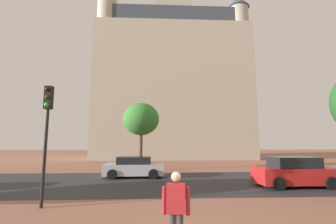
{
  "coord_description": "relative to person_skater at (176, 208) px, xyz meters",
  "views": [
    {
      "loc": [
        -0.87,
        -4.35,
        2.38
      ],
      "look_at": [
        -0.13,
        11.07,
        4.41
      ],
      "focal_mm": 24.55,
      "sensor_mm": 36.0,
      "label": 1
    }
  ],
  "objects": [
    {
      "name": "landmark_building",
      "position": [
        1.97,
        30.56,
        11.71
      ],
      "size": [
        22.85,
        11.37,
        41.84
      ],
      "color": "#B2A893",
      "rests_on": "ground_plane"
    },
    {
      "name": "street_asphalt_strip",
      "position": [
        0.44,
        9.15,
        -0.96
      ],
      "size": [
        120.0,
        8.48,
        0.0
      ],
      "primitive_type": "cube",
      "color": "#2D2D33",
      "rests_on": "ground_plane"
    },
    {
      "name": "traffic_light_pole",
      "position": [
        -4.63,
        3.74,
        2.22
      ],
      "size": [
        0.28,
        0.34,
        4.54
      ],
      "color": "black",
      "rests_on": "ground_plane"
    },
    {
      "name": "person_skater",
      "position": [
        0.0,
        0.0,
        0.0
      ],
      "size": [
        0.6,
        0.34,
        1.73
      ],
      "color": "#333338",
      "rests_on": "ground_plane"
    },
    {
      "name": "tree_curb_far",
      "position": [
        -1.83,
        14.89,
        3.4
      ],
      "size": [
        3.14,
        3.14,
        5.81
      ],
      "color": "brown",
      "rests_on": "ground_plane"
    },
    {
      "name": "car_red",
      "position": [
        7.05,
        7.28,
        -0.21
      ],
      "size": [
        4.1,
        2.03,
        1.59
      ],
      "color": "red",
      "rests_on": "ground_plane"
    },
    {
      "name": "ground_plane",
      "position": [
        0.44,
        9.16,
        -0.96
      ],
      "size": [
        120.0,
        120.0,
        0.0
      ],
      "primitive_type": "plane",
      "color": "#93604C"
    },
    {
      "name": "car_silver",
      "position": [
        -1.97,
        11.01,
        -0.29
      ],
      "size": [
        4.02,
        1.94,
        1.4
      ],
      "color": "#B2B2BC",
      "rests_on": "ground_plane"
    }
  ]
}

